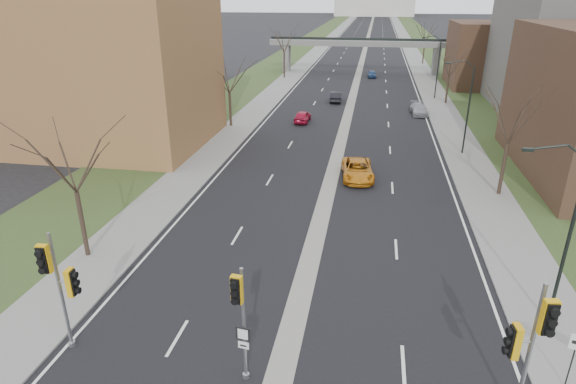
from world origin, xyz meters
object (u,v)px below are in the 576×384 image
(signal_pole_right, at_px, (530,338))
(car_right_near, at_px, (358,170))
(car_left_near, at_px, (303,116))
(car_left_far, at_px, (336,97))
(signal_pole_median, at_px, (240,308))
(speed_limit_sign, at_px, (575,351))
(car_right_mid, at_px, (419,109))
(signal_pole_left, at_px, (59,278))
(car_right_far, at_px, (372,74))

(signal_pole_right, xyz_separation_m, car_right_near, (-6.58, 23.95, -3.06))
(car_left_near, height_order, car_left_far, car_left_far)
(signal_pole_median, height_order, car_right_near, signal_pole_median)
(signal_pole_median, distance_m, speed_limit_sign, 12.85)
(signal_pole_median, distance_m, signal_pole_right, 10.07)
(car_left_far, relative_size, car_right_mid, 0.92)
(signal_pole_left, relative_size, speed_limit_sign, 2.26)
(speed_limit_sign, relative_size, car_right_near, 0.46)
(signal_pole_right, bearing_deg, signal_pole_left, 169.94)
(signal_pole_median, height_order, car_right_mid, signal_pole_median)
(signal_pole_median, height_order, car_left_far, signal_pole_median)
(signal_pole_right, height_order, speed_limit_sign, signal_pole_right)
(signal_pole_left, bearing_deg, car_left_far, 79.25)
(speed_limit_sign, bearing_deg, car_right_near, 127.23)
(car_left_far, height_order, car_right_mid, car_left_far)
(car_right_near, relative_size, car_right_mid, 1.16)
(car_left_far, xyz_separation_m, car_right_near, (4.30, -29.81, 0.05))
(car_right_near, bearing_deg, car_right_mid, 68.09)
(car_left_near, bearing_deg, car_right_mid, -153.77)
(signal_pole_right, height_order, car_right_mid, signal_pole_right)
(speed_limit_sign, bearing_deg, car_left_near, 127.11)
(signal_pole_right, distance_m, car_right_near, 25.03)
(car_right_near, bearing_deg, car_right_far, 83.17)
(car_left_near, relative_size, car_right_mid, 0.87)
(car_right_near, height_order, car_right_mid, car_right_near)
(signal_pole_right, relative_size, car_right_near, 1.08)
(signal_pole_left, bearing_deg, car_left_near, 81.13)
(signal_pole_median, xyz_separation_m, car_right_far, (3.90, 75.47, -2.99))
(signal_pole_median, xyz_separation_m, car_left_far, (-0.81, 53.61, -2.90))
(speed_limit_sign, xyz_separation_m, car_right_mid, (-2.39, 45.95, -1.16))
(car_right_far, bearing_deg, signal_pole_left, -103.33)
(speed_limit_sign, bearing_deg, signal_pole_right, -125.60)
(speed_limit_sign, bearing_deg, signal_pole_left, -161.54)
(car_left_near, height_order, car_right_mid, car_left_near)
(signal_pole_left, distance_m, car_right_near, 25.99)
(signal_pole_median, xyz_separation_m, car_left_near, (-3.77, 41.51, -2.91))
(signal_pole_left, xyz_separation_m, car_right_near, (11.30, 23.22, -2.93))
(speed_limit_sign, xyz_separation_m, car_left_near, (-16.35, 39.57, -1.14))
(car_right_mid, bearing_deg, signal_pole_right, -94.78)
(signal_pole_median, height_order, car_left_near, signal_pole_median)
(car_right_mid, bearing_deg, car_right_far, 98.20)
(signal_pole_median, relative_size, car_right_far, 1.45)
(signal_pole_right, bearing_deg, car_left_near, 100.66)
(car_left_near, height_order, car_right_near, car_right_near)
(car_right_far, bearing_deg, car_right_near, -94.90)
(signal_pole_median, bearing_deg, signal_pole_left, -177.63)
(car_right_near, bearing_deg, speed_limit_sign, -73.80)
(speed_limit_sign, height_order, car_left_far, speed_limit_sign)
(signal_pole_left, relative_size, car_right_far, 1.58)
(signal_pole_median, xyz_separation_m, car_right_near, (3.49, 23.81, -2.85))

